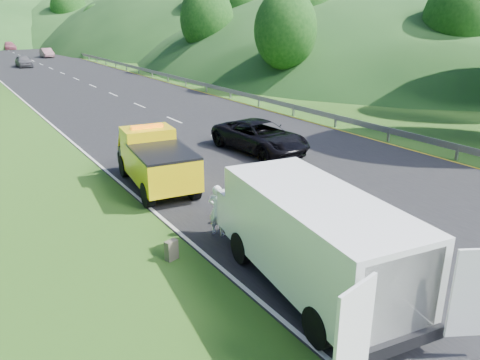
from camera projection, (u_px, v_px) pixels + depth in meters
ground at (297, 216)px, 15.67m from camera, size 320.00×320.00×0.00m
road_surface at (76, 79)px, 48.91m from camera, size 14.00×200.00×0.02m
guardrail at (107, 65)px, 62.54m from camera, size 0.06×140.00×1.52m
tree_line_right at (170, 57)px, 74.96m from camera, size 14.00×140.00×14.00m
tow_truck at (156, 160)px, 17.99m from camera, size 2.56×5.48×2.27m
white_van at (311, 235)px, 11.16m from camera, size 3.98×7.36×2.49m
woman at (218, 235)px, 14.35m from camera, size 0.67×0.72×1.60m
child at (241, 224)px, 15.08m from camera, size 0.58×0.48×1.10m
worker at (395, 283)px, 11.75m from camera, size 1.24×0.82×1.78m
suitcase at (171, 250)px, 12.81m from camera, size 0.39×0.29×0.57m
spare_tire at (417, 333)px, 9.92m from camera, size 0.59×0.59×0.20m
passing_suv at (260, 151)px, 23.06m from camera, size 3.02×5.59×1.49m
dist_car_a at (25, 67)px, 59.95m from camera, size 1.72×4.27×1.45m
dist_car_b at (47, 58)px, 73.35m from camera, size 1.48×4.25×1.40m
dist_car_c at (10, 50)px, 89.54m from camera, size 2.01×4.95×1.44m
dist_car_d at (1, 44)px, 107.77m from camera, size 1.72×4.27×1.45m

